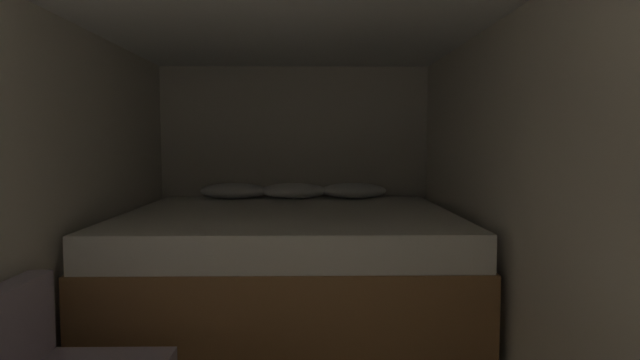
{
  "coord_description": "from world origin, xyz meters",
  "views": [
    {
      "loc": [
        0.17,
        -0.3,
        1.3
      ],
      "look_at": [
        0.21,
        2.7,
        1.08
      ],
      "focal_mm": 28.87,
      "sensor_mm": 36.0,
      "label": 1
    }
  ],
  "objects": [
    {
      "name": "wall_back",
      "position": [
        0.0,
        4.59,
        1.0
      ],
      "size": [
        2.61,
        0.05,
        2.0
      ],
      "primitive_type": "cube",
      "color": "beige",
      "rests_on": "ground"
    },
    {
      "name": "bed",
      "position": [
        0.0,
        3.49,
        0.4
      ],
      "size": [
        2.39,
        2.08,
        0.93
      ],
      "color": "olive",
      "rests_on": "ground"
    },
    {
      "name": "wall_right",
      "position": [
        1.28,
        2.0,
        1.0
      ],
      "size": [
        0.05,
        5.13,
        2.0
      ],
      "primitive_type": "cube",
      "color": "beige",
      "rests_on": "ground"
    }
  ]
}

